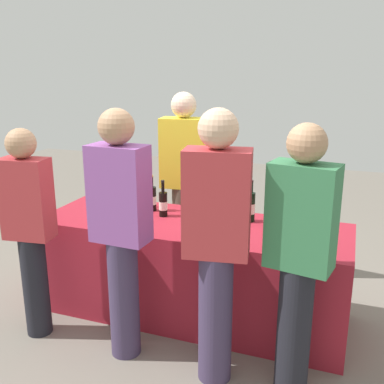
% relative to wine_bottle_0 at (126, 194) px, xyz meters
% --- Properties ---
extents(ground_plane, '(12.00, 12.00, 0.00)m').
position_rel_wine_bottle_0_xyz_m(ground_plane, '(0.68, -0.19, -0.90)').
color(ground_plane, slate).
extents(tasting_table, '(2.42, 0.81, 0.79)m').
position_rel_wine_bottle_0_xyz_m(tasting_table, '(0.68, -0.19, -0.51)').
color(tasting_table, maroon).
rests_on(tasting_table, ground_plane).
extents(wine_bottle_0, '(0.08, 0.08, 0.32)m').
position_rel_wine_bottle_0_xyz_m(wine_bottle_0, '(0.00, 0.00, 0.00)').
color(wine_bottle_0, black).
rests_on(wine_bottle_0, tasting_table).
extents(wine_bottle_1, '(0.07, 0.07, 0.32)m').
position_rel_wine_bottle_0_xyz_m(wine_bottle_1, '(0.10, -0.06, -0.00)').
color(wine_bottle_1, black).
rests_on(wine_bottle_1, tasting_table).
extents(wine_bottle_2, '(0.07, 0.07, 0.31)m').
position_rel_wine_bottle_0_xyz_m(wine_bottle_2, '(0.26, -0.02, -0.01)').
color(wine_bottle_2, black).
rests_on(wine_bottle_2, tasting_table).
extents(wine_bottle_3, '(0.07, 0.07, 0.30)m').
position_rel_wine_bottle_0_xyz_m(wine_bottle_3, '(0.41, -0.12, -0.01)').
color(wine_bottle_3, black).
rests_on(wine_bottle_3, tasting_table).
extents(wine_bottle_4, '(0.07, 0.07, 0.31)m').
position_rel_wine_bottle_0_xyz_m(wine_bottle_4, '(0.57, 0.02, -0.01)').
color(wine_bottle_4, black).
rests_on(wine_bottle_4, tasting_table).
extents(wine_bottle_5, '(0.07, 0.07, 0.33)m').
position_rel_wine_bottle_0_xyz_m(wine_bottle_5, '(0.98, -0.06, 0.00)').
color(wine_bottle_5, black).
rests_on(wine_bottle_5, tasting_table).
extents(wine_bottle_6, '(0.07, 0.07, 0.34)m').
position_rel_wine_bottle_0_xyz_m(wine_bottle_6, '(1.10, -0.00, 0.00)').
color(wine_bottle_6, black).
rests_on(wine_bottle_6, tasting_table).
extents(wine_bottle_7, '(0.08, 0.08, 0.33)m').
position_rel_wine_bottle_0_xyz_m(wine_bottle_7, '(1.27, -0.07, 0.00)').
color(wine_bottle_7, black).
rests_on(wine_bottle_7, tasting_table).
extents(wine_glass_0, '(0.07, 0.07, 0.13)m').
position_rel_wine_bottle_0_xyz_m(wine_glass_0, '(0.08, -0.39, -0.03)').
color(wine_glass_0, silver).
rests_on(wine_glass_0, tasting_table).
extents(wine_glass_1, '(0.06, 0.06, 0.13)m').
position_rel_wine_bottle_0_xyz_m(wine_glass_1, '(0.28, -0.34, -0.03)').
color(wine_glass_1, silver).
rests_on(wine_glass_1, tasting_table).
extents(wine_glass_2, '(0.07, 0.07, 0.13)m').
position_rel_wine_bottle_0_xyz_m(wine_glass_2, '(0.89, -0.28, -0.03)').
color(wine_glass_2, silver).
rests_on(wine_glass_2, tasting_table).
extents(server_pouring, '(0.45, 0.28, 1.75)m').
position_rel_wine_bottle_0_xyz_m(server_pouring, '(0.34, 0.53, 0.04)').
color(server_pouring, brown).
rests_on(server_pouring, ground_plane).
extents(guest_0, '(0.36, 0.23, 1.56)m').
position_rel_wine_bottle_0_xyz_m(guest_0, '(-0.32, -0.86, -0.04)').
color(guest_0, black).
rests_on(guest_0, ground_plane).
extents(guest_1, '(0.39, 0.23, 1.72)m').
position_rel_wine_bottle_0_xyz_m(guest_1, '(0.42, -0.86, 0.04)').
color(guest_1, '#3F3351').
rests_on(guest_1, ground_plane).
extents(guest_2, '(0.42, 0.28, 1.75)m').
position_rel_wine_bottle_0_xyz_m(guest_2, '(1.09, -0.89, 0.05)').
color(guest_2, '#3F3351').
rests_on(guest_2, ground_plane).
extents(guest_3, '(0.41, 0.28, 1.67)m').
position_rel_wine_bottle_0_xyz_m(guest_3, '(1.57, -0.82, 0.01)').
color(guest_3, black).
rests_on(guest_3, ground_plane).
extents(menu_board, '(0.45, 0.09, 0.91)m').
position_rel_wine_bottle_0_xyz_m(menu_board, '(1.39, 0.86, -0.45)').
color(menu_board, white).
rests_on(menu_board, ground_plane).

